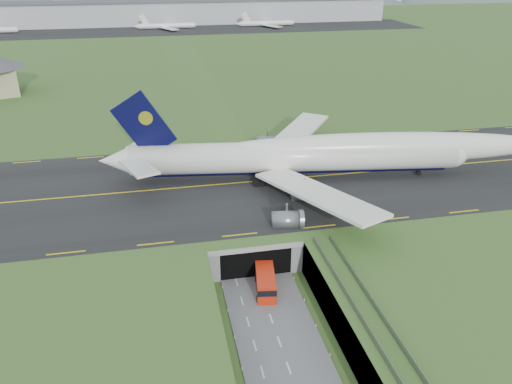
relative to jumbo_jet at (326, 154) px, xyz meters
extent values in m
plane|color=#385C24|center=(-19.88, -31.97, -11.41)|extent=(900.00, 900.00, 0.00)
cube|color=gray|center=(-19.88, -31.97, -8.41)|extent=(800.00, 800.00, 6.00)
cube|color=slate|center=(-19.88, -39.47, -11.31)|extent=(12.00, 75.00, 0.20)
cube|color=black|center=(-19.88, 1.03, -5.32)|extent=(800.00, 44.00, 0.18)
cube|color=gray|center=(-19.88, -12.97, -5.91)|extent=(16.00, 22.00, 1.00)
cube|color=gray|center=(-26.88, -12.97, -8.41)|extent=(2.00, 22.00, 6.00)
cube|color=gray|center=(-12.88, -12.97, -8.41)|extent=(2.00, 22.00, 6.00)
cube|color=black|center=(-19.88, -17.97, -8.91)|extent=(12.00, 12.00, 5.00)
cube|color=#A8A8A3|center=(-19.88, -24.02, -5.81)|extent=(17.00, 0.50, 0.80)
cube|color=#A8A8A3|center=(-8.88, -50.47, -5.61)|extent=(3.00, 53.00, 0.50)
cube|color=gray|center=(-10.28, -50.47, -4.86)|extent=(0.06, 53.00, 1.00)
cube|color=gray|center=(-7.48, -50.47, -4.86)|extent=(0.06, 53.00, 1.00)
cylinder|color=#A8A8A3|center=(-8.88, -47.97, -8.61)|extent=(0.90, 0.90, 5.60)
cylinder|color=#A8A8A3|center=(-8.88, -35.97, -8.61)|extent=(0.90, 0.90, 5.60)
cylinder|color=white|center=(-6.61, 0.93, -0.28)|extent=(67.48, 15.61, 6.33)
sphere|color=white|center=(26.69, -3.75, -0.28)|extent=(7.00, 7.00, 6.20)
cone|color=white|center=(-42.85, 6.01, -0.28)|extent=(7.69, 6.92, 6.01)
ellipsoid|color=white|center=(11.37, -1.60, 1.14)|extent=(72.10, 15.77, 6.65)
ellipsoid|color=black|center=(25.71, -3.61, 0.51)|extent=(4.77, 3.36, 2.22)
cylinder|color=black|center=(-6.61, 0.93, -2.75)|extent=(63.64, 11.51, 2.66)
cube|color=white|center=(-2.45, 16.32, -1.27)|extent=(23.70, 27.62, 2.66)
cube|color=white|center=(-35.94, 12.53, 1.20)|extent=(10.00, 11.42, 1.01)
cube|color=white|center=(-6.85, -15.02, -1.27)|extent=(17.53, 30.07, 2.66)
cube|color=white|center=(-38.00, -2.16, 1.20)|extent=(7.91, 11.75, 1.01)
cube|color=black|center=(-36.48, 5.12, 7.13)|extent=(12.54, 2.34, 14.00)
cylinder|color=gold|center=(-35.99, 5.05, 8.62)|extent=(2.84, 1.07, 2.77)
cylinder|color=slate|center=(-4.59, 10.13, -4.34)|extent=(5.55, 3.95, 3.26)
cylinder|color=slate|center=(-7.78, 21.07, -4.34)|extent=(5.55, 3.95, 3.26)
cylinder|color=slate|center=(-7.20, -8.48, -4.34)|extent=(5.55, 3.95, 3.26)
cylinder|color=slate|center=(-13.28, -18.11, -4.34)|extent=(5.55, 3.95, 3.26)
cylinder|color=black|center=(20.03, -2.81, -4.68)|extent=(1.15, 0.64, 1.09)
cube|color=black|center=(-11.02, 1.55, -4.54)|extent=(6.84, 7.68, 1.38)
cube|color=red|center=(-19.20, -28.00, -9.65)|extent=(4.06, 8.15, 3.12)
cube|color=black|center=(-19.20, -28.00, -9.03)|extent=(4.14, 8.26, 1.04)
cube|color=black|center=(-19.20, -28.00, -10.95)|extent=(3.78, 7.60, 0.52)
cylinder|color=black|center=(-20.93, -30.36, -10.84)|extent=(0.50, 0.98, 0.94)
cylinder|color=black|center=(-20.14, -25.22, -10.84)|extent=(0.50, 0.98, 0.94)
cylinder|color=black|center=(-18.26, -30.77, -10.84)|extent=(0.50, 0.98, 0.94)
cylinder|color=black|center=(-17.47, -25.64, -10.84)|extent=(0.50, 0.98, 0.94)
cube|color=#B2B2B2|center=(-19.88, 268.03, 2.09)|extent=(300.00, 22.00, 15.00)
cube|color=#4C4C51|center=(-19.88, 268.03, 9.59)|extent=(302.00, 24.00, 1.20)
cube|color=black|center=(-19.88, 238.03, -5.27)|extent=(320.00, 50.00, 0.08)
cylinder|color=white|center=(-22.59, 243.03, -3.23)|extent=(34.00, 3.20, 3.20)
cylinder|color=white|center=(42.41, 243.03, -3.23)|extent=(34.00, 3.20, 3.20)
ellipsoid|color=#51615B|center=(100.12, 398.03, -15.41)|extent=(260.00, 91.00, 44.00)
ellipsoid|color=#51615B|center=(300.12, 398.03, -15.41)|extent=(180.00, 63.00, 60.00)
camera|label=1|loc=(-33.91, -91.86, 37.53)|focal=35.00mm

